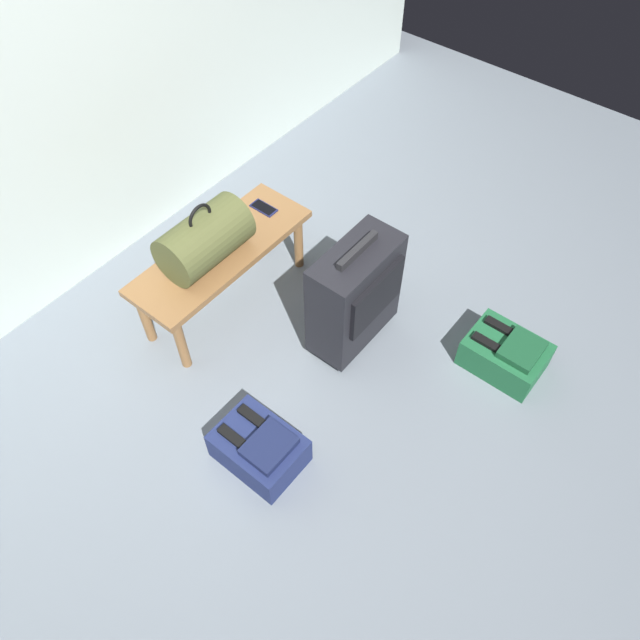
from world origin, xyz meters
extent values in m
plane|color=slate|center=(0.00, 0.00, 0.00)|extent=(6.60, 6.60, 0.00)
cube|color=olive|center=(0.27, 0.81, 0.37)|extent=(1.00, 0.36, 0.04)
cylinder|color=olive|center=(-0.17, 0.68, 0.18)|extent=(0.05, 0.05, 0.35)
cylinder|color=olive|center=(0.71, 0.68, 0.18)|extent=(0.05, 0.05, 0.35)
cylinder|color=olive|center=(-0.17, 0.94, 0.18)|extent=(0.05, 0.05, 0.35)
cylinder|color=olive|center=(0.71, 0.94, 0.18)|extent=(0.05, 0.05, 0.35)
cylinder|color=#51562D|center=(0.19, 0.81, 0.52)|extent=(0.44, 0.26, 0.26)
torus|color=black|center=(0.19, 0.81, 0.66)|extent=(0.14, 0.02, 0.14)
cube|color=#191E4C|center=(0.63, 0.84, 0.39)|extent=(0.07, 0.14, 0.01)
cube|color=black|center=(0.63, 0.84, 0.40)|extent=(0.06, 0.13, 0.00)
cube|color=black|center=(0.49, 0.14, 0.33)|extent=(0.48, 0.23, 0.56)
cube|color=black|center=(0.49, 0.01, 0.40)|extent=(0.38, 0.02, 0.25)
cube|color=#262628|center=(0.49, 0.14, 0.63)|extent=(0.27, 0.03, 0.04)
cylinder|color=black|center=(0.32, 0.22, 0.03)|extent=(0.02, 0.05, 0.05)
cylinder|color=black|center=(0.66, 0.22, 0.03)|extent=(0.02, 0.05, 0.05)
cube|color=navy|center=(-0.31, 0.05, 0.09)|extent=(0.28, 0.38, 0.17)
cube|color=#182045|center=(-0.31, -0.02, 0.19)|extent=(0.21, 0.17, 0.04)
cube|color=black|center=(-0.38, 0.11, 0.18)|extent=(0.04, 0.19, 0.02)
cube|color=black|center=(-0.25, 0.11, 0.18)|extent=(0.04, 0.19, 0.02)
cube|color=#1E6038|center=(0.82, -0.55, 0.09)|extent=(0.28, 0.38, 0.17)
cube|color=#184D2C|center=(0.82, -0.62, 0.19)|extent=(0.21, 0.17, 0.04)
cube|color=black|center=(0.76, -0.49, 0.18)|extent=(0.04, 0.19, 0.02)
cube|color=black|center=(0.88, -0.49, 0.18)|extent=(0.04, 0.19, 0.02)
camera|label=1|loc=(-1.11, -0.94, 2.60)|focal=34.81mm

